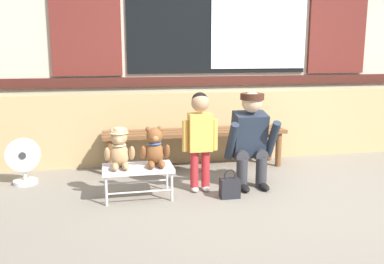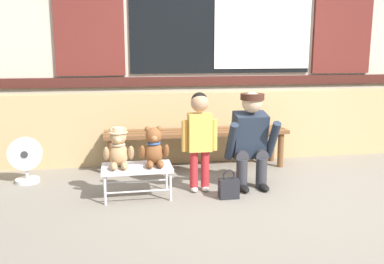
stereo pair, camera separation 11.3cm
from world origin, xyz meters
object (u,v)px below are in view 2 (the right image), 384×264
Objects in this scene: teddy_bear_plain at (154,148)px; child_standing at (200,131)px; wooden_bench_long at (197,136)px; small_display_bench at (137,169)px; teddy_bear_with_hat at (119,148)px; floor_fan at (26,160)px; handbag_on_ground at (229,188)px; adult_crouching at (251,139)px.

teddy_bear_plain is 0.38× the size of child_standing.
child_standing reaches higher than wooden_bench_long.
small_display_bench is 1.76× the size of teddy_bear_plain.
wooden_bench_long is 2.19× the size of child_standing.
teddy_bear_with_hat is (-0.89, -0.88, 0.10)m from wooden_bench_long.
floor_fan reaches higher than small_display_bench.
teddy_bear_with_hat reaches higher than wooden_bench_long.
teddy_bear_plain is 1.43m from floor_fan.
teddy_bear_with_hat is at bearing 169.72° from handbag_on_ground.
child_standing is (0.44, 0.07, 0.13)m from teddy_bear_plain.
teddy_bear_plain is 0.78m from handbag_on_ground.
teddy_bear_plain is 0.47m from child_standing.
adult_crouching is 1.98× the size of floor_fan.
handbag_on_ground is at bearing -133.86° from adult_crouching.
child_standing is at bearing -173.19° from adult_crouching.
wooden_bench_long is 5.78× the size of teddy_bear_with_hat.
handbag_on_ground is at bearing -48.15° from child_standing.
child_standing reaches higher than floor_fan.
teddy_bear_with_hat reaches higher than small_display_bench.
adult_crouching is at bearing 8.04° from teddy_bear_plain.
child_standing is (-0.13, -0.81, 0.22)m from wooden_bench_long.
handbag_on_ground is (0.10, -1.06, -0.28)m from wooden_bench_long.
teddy_bear_with_hat is 1.30m from adult_crouching.
adult_crouching is 0.58m from handbag_on_ground.
floor_fan is (-1.26, 0.64, -0.23)m from teddy_bear_plain.
teddy_bear_plain is (-0.57, -0.88, 0.09)m from wooden_bench_long.
floor_fan is at bearing 157.08° from handbag_on_ground.
small_display_bench is at bearing -129.60° from wooden_bench_long.
floor_fan is at bearing 153.18° from teddy_bear_plain.
wooden_bench_long reaches higher than small_display_bench.
adult_crouching reaches higher than handbag_on_ground.
floor_fan is at bearing 167.40° from adult_crouching.
teddy_bear_with_hat is 1.00× the size of teddy_bear_plain.
teddy_bear_plain is 0.76× the size of floor_fan.
adult_crouching is (0.53, 0.06, -0.11)m from child_standing.
adult_crouching is at bearing 46.14° from handbag_on_ground.
child_standing is at bearing -18.29° from floor_fan.
handbag_on_ground is 2.09m from floor_fan.
handbag_on_ground is (0.23, -0.25, -0.50)m from child_standing.
small_display_bench is 0.86m from handbag_on_ground.
floor_fan is (-1.92, 0.81, 0.14)m from handbag_on_ground.
floor_fan is at bearing 149.86° from small_display_bench.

